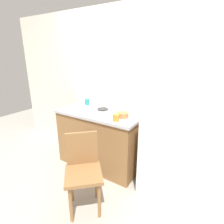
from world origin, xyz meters
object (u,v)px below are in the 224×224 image
(refrigerator, at_px, (167,149))
(terracotta_bowl, at_px, (123,115))
(chair, at_px, (83,169))
(dish_tray, at_px, (77,107))
(cup_teal, at_px, (87,102))
(hotplate, at_px, (103,109))
(cup_orange, at_px, (116,118))

(refrigerator, relative_size, terracotta_bowl, 6.99)
(chair, height_order, terracotta_bowl, terracotta_bowl)
(dish_tray, bearing_deg, terracotta_bowl, 2.93)
(cup_teal, bearing_deg, refrigerator, -6.68)
(chair, distance_m, terracotta_bowl, 0.88)
(hotplate, bearing_deg, cup_orange, -36.12)
(refrigerator, height_order, terracotta_bowl, refrigerator)
(dish_tray, distance_m, cup_teal, 0.25)
(refrigerator, xyz_separation_m, dish_tray, (-1.44, -0.08, 0.35))
(chair, height_order, dish_tray, dish_tray)
(chair, xyz_separation_m, dish_tray, (-0.73, 0.72, 0.42))
(dish_tray, xyz_separation_m, cup_orange, (0.80, -0.13, 0.02))
(cup_orange, bearing_deg, refrigerator, 18.44)
(chair, xyz_separation_m, cup_teal, (-0.73, 0.97, 0.45))
(terracotta_bowl, bearing_deg, dish_tray, -177.07)
(chair, distance_m, dish_tray, 1.11)
(terracotta_bowl, height_order, cup_orange, cup_orange)
(dish_tray, height_order, hotplate, dish_tray)
(chair, bearing_deg, cup_teal, 83.48)
(refrigerator, height_order, hotplate, refrigerator)
(refrigerator, relative_size, cup_teal, 10.44)
(dish_tray, bearing_deg, cup_teal, 89.68)
(refrigerator, height_order, cup_teal, refrigerator)
(cup_teal, bearing_deg, dish_tray, -90.32)
(cup_teal, bearing_deg, hotplate, -10.75)
(dish_tray, height_order, terracotta_bowl, terracotta_bowl)
(dish_tray, distance_m, hotplate, 0.41)
(chair, relative_size, terracotta_bowl, 5.44)
(dish_tray, relative_size, cup_teal, 2.56)
(cup_orange, bearing_deg, chair, -96.96)
(cup_orange, bearing_deg, dish_tray, 170.51)
(refrigerator, xyz_separation_m, hotplate, (-1.07, 0.10, 0.34))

